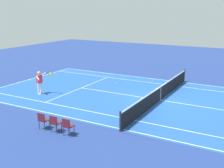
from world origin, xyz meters
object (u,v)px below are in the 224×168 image
(tennis_net, at_px, (160,93))
(tennis_player_near, at_px, (40,81))
(spectator_chair_0, at_px, (68,125))
(spectator_chair_2, at_px, (43,120))
(spectator_chair_1, at_px, (55,122))
(tennis_ball, at_px, (117,83))

(tennis_net, distance_m, tennis_player_near, 8.51)
(spectator_chair_0, bearing_deg, spectator_chair_2, 0.00)
(tennis_player_near, distance_m, spectator_chair_1, 7.07)
(tennis_player_near, height_order, spectator_chair_1, tennis_player_near)
(tennis_ball, xyz_separation_m, spectator_chair_2, (-1.13, 9.99, 0.49))
(tennis_net, xyz_separation_m, spectator_chair_1, (2.76, 7.43, 0.03))
(tennis_net, xyz_separation_m, spectator_chair_2, (3.53, 7.43, 0.03))
(spectator_chair_0, height_order, spectator_chair_2, same)
(tennis_ball, bearing_deg, spectator_chair_0, 105.03)
(tennis_ball, distance_m, spectator_chair_2, 10.07)
(spectator_chair_1, relative_size, spectator_chair_2, 1.00)
(tennis_ball, xyz_separation_m, spectator_chair_1, (-1.91, 9.99, 0.49))
(spectator_chair_1, height_order, spectator_chair_2, same)
(tennis_ball, distance_m, spectator_chair_1, 10.19)
(spectator_chair_1, bearing_deg, tennis_player_near, -41.54)
(tennis_net, distance_m, tennis_ball, 5.34)
(tennis_net, bearing_deg, tennis_ball, -28.76)
(tennis_net, height_order, spectator_chair_2, tennis_net)
(tennis_ball, height_order, spectator_chair_0, spectator_chair_0)
(spectator_chair_1, distance_m, spectator_chair_2, 0.78)
(tennis_net, height_order, spectator_chair_0, tennis_net)
(tennis_ball, relative_size, spectator_chair_2, 0.08)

